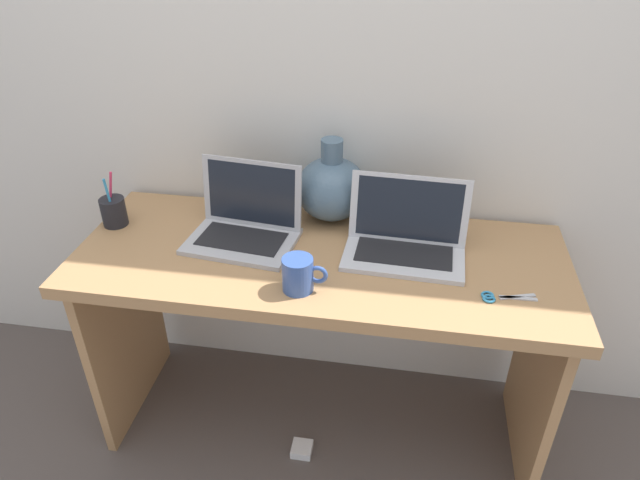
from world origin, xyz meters
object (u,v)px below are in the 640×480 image
pen_cup (114,211)px  power_brick (302,449)px  laptop_right (406,234)px  laptop_left (246,219)px  green_vase (332,188)px  coffee_mug (299,274)px  scissors (499,297)px

pen_cup → power_brick: pen_cup is taller
laptop_right → laptop_left: bearing=179.3°
green_vase → coffee_mug: 0.41m
laptop_right → power_brick: bearing=-145.0°
laptop_left → scissors: size_ratio=2.36×
power_brick → coffee_mug: bearing=-71.7°
pen_cup → scissors: size_ratio=1.21×
laptop_left → pen_cup: laptop_left is taller
pen_cup → power_brick: (0.64, -0.21, -0.77)m
pen_cup → power_brick: size_ratio=2.54×
coffee_mug → power_brick: 0.78m
laptop_right → scissors: (0.26, -0.19, -0.06)m
green_vase → scissors: (0.51, -0.36, -0.10)m
pen_cup → scissors: (1.19, -0.20, -0.04)m
green_vase → pen_cup: bearing=-166.6°
laptop_left → pen_cup: size_ratio=1.95×
laptop_right → scissors: size_ratio=2.45×
laptop_left → laptop_right: bearing=-0.7°
coffee_mug → pen_cup: (-0.65, 0.24, -0.00)m
coffee_mug → pen_cup: bearing=159.5°
laptop_right → green_vase: green_vase is taller
laptop_left → scissors: bearing=-14.8°
coffee_mug → laptop_right: bearing=40.7°
laptop_right → pen_cup: (-0.93, 0.01, -0.01)m
green_vase → power_brick: bearing=-96.3°
laptop_right → power_brick: laptop_right is taller
laptop_left → green_vase: size_ratio=1.28×
laptop_right → scissors: bearing=-36.7°
green_vase → pen_cup: 0.70m
laptop_right → pen_cup: bearing=179.7°
laptop_right → scissors: 0.33m
coffee_mug → laptop_left: bearing=131.0°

